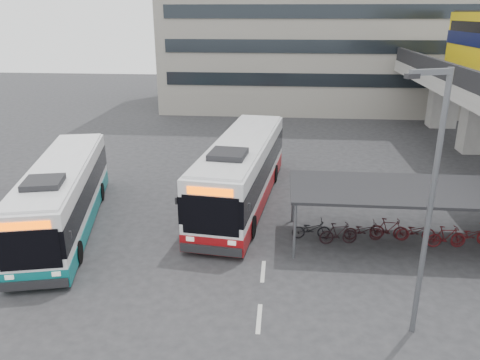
# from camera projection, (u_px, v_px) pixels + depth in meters

# --- Properties ---
(ground) EXTENTS (120.00, 120.00, 0.00)m
(ground) POSITION_uv_depth(u_px,v_px,m) (200.00, 268.00, 18.45)
(ground) COLOR #28282B
(ground) RESTS_ON ground
(bike_shelter) EXTENTS (10.00, 4.00, 2.54)m
(bike_shelter) POSITION_uv_depth(u_px,v_px,m) (405.00, 215.00, 20.10)
(bike_shelter) COLOR #595B60
(bike_shelter) RESTS_ON ground
(road_markings) EXTENTS (0.15, 7.60, 0.01)m
(road_markings) POSITION_uv_depth(u_px,v_px,m) (259.00, 319.00, 15.42)
(road_markings) COLOR beige
(road_markings) RESTS_ON ground
(bus_main) EXTENTS (4.12, 12.73, 3.70)m
(bus_main) POSITION_uv_depth(u_px,v_px,m) (242.00, 172.00, 24.33)
(bus_main) COLOR white
(bus_main) RESTS_ON ground
(bus_teal) EXTENTS (5.02, 11.60, 3.35)m
(bus_teal) POSITION_uv_depth(u_px,v_px,m) (64.00, 196.00, 21.54)
(bus_teal) COLOR white
(bus_teal) RESTS_ON ground
(pedestrian) EXTENTS (0.62, 0.79, 1.90)m
(pedestrian) POSITION_uv_depth(u_px,v_px,m) (73.00, 229.00, 19.61)
(pedestrian) COLOR black
(pedestrian) RESTS_ON ground
(lamp_post) EXTENTS (1.36, 0.71, 8.20)m
(lamp_post) POSITION_uv_depth(u_px,v_px,m) (429.00, 194.00, 13.23)
(lamp_post) COLOR #595B60
(lamp_post) RESTS_ON ground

